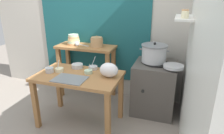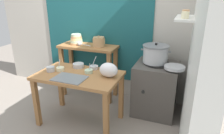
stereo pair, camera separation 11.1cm
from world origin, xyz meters
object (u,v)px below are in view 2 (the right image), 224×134
prep_table (79,82)px  clay_pot (99,42)px  stove_block (155,88)px  wide_pan (175,67)px  bowl_stack_enamel (76,40)px  prep_bowl_2 (78,65)px  serving_tray (70,78)px  prep_bowl_1 (89,71)px  steamer_pot (155,54)px  prep_bowl_4 (60,69)px  ladle (80,44)px  prep_bowl_0 (51,69)px  prep_bowl_3 (94,67)px  back_shelf_table (88,58)px  plastic_bag (109,70)px

prep_table → clay_pot: clay_pot is taller
stove_block → wide_pan: 0.50m
bowl_stack_enamel → prep_bowl_2: size_ratio=1.37×
serving_tray → prep_bowl_1: prep_bowl_1 is taller
steamer_pot → prep_bowl_4: (-1.17, -0.63, -0.16)m
prep_bowl_2 → ladle: bearing=115.3°
wide_pan → prep_bowl_0: (-1.56, -0.52, -0.04)m
prep_bowl_1 → prep_bowl_2: prep_bowl_1 is taller
prep_table → stove_block: size_ratio=1.41×
serving_tray → wide_pan: size_ratio=1.49×
stove_block → bowl_stack_enamel: bearing=173.9°
ladle → prep_bowl_3: (0.45, -0.45, -0.19)m
prep_table → clay_pot: bearing=93.1°
stove_block → prep_bowl_0: (-1.31, -0.67, 0.37)m
clay_pot → wide_pan: 1.25m
back_shelf_table → steamer_pot: bearing=-5.6°
prep_table → back_shelf_table: back_shelf_table is taller
plastic_bag → wide_pan: size_ratio=0.88×
serving_tray → prep_bowl_2: prep_bowl_2 is taller
prep_bowl_3 → prep_bowl_1: bearing=-89.2°
stove_block → clay_pot: clay_pot is taller
prep_table → prep_bowl_1: prep_bowl_1 is taller
prep_bowl_1 → prep_bowl_2: size_ratio=0.90×
wide_pan → prep_bowl_3: prep_bowl_3 is taller
stove_block → plastic_bag: size_ratio=3.31×
prep_bowl_0 → steamer_pot: bearing=28.5°
bowl_stack_enamel → wide_pan: bowl_stack_enamel is taller
wide_pan → prep_bowl_0: wide_pan is taller
steamer_pot → prep_bowl_3: size_ratio=2.30×
plastic_bag → prep_bowl_0: plastic_bag is taller
stove_block → clay_pot: 1.13m
serving_tray → prep_bowl_0: size_ratio=3.68×
back_shelf_table → wide_pan: 1.43m
steamer_pot → prep_bowl_2: 1.10m
steamer_pot → serving_tray: bearing=-137.9°
prep_bowl_1 → prep_bowl_4: (-0.40, -0.07, 0.00)m
clay_pot → prep_bowl_0: (-0.36, -0.80, -0.22)m
plastic_bag → prep_bowl_2: plastic_bag is taller
prep_table → back_shelf_table: 0.80m
prep_table → bowl_stack_enamel: (-0.46, 0.78, 0.37)m
back_shelf_table → wide_pan: size_ratio=3.58×
wide_pan → prep_bowl_4: size_ratio=1.77×
prep_bowl_1 → prep_bowl_2: 0.27m
stove_block → wide_pan: (0.24, -0.15, 0.42)m
clay_pot → bowl_stack_enamel: size_ratio=0.91×
plastic_bag → serving_tray: bearing=-152.3°
back_shelf_table → bowl_stack_enamel: (-0.22, 0.02, 0.30)m
prep_bowl_1 → prep_bowl_4: size_ratio=0.93×
ladle → prep_bowl_1: 0.78m
wide_pan → prep_bowl_2: bearing=-168.8°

